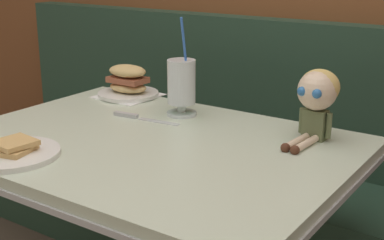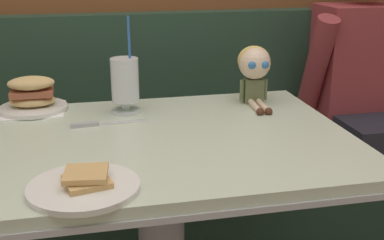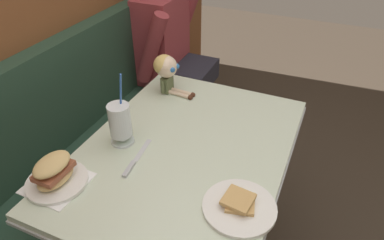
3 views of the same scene
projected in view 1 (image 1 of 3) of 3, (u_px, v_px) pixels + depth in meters
booth_bench at (252, 196)px, 2.15m from camera, size 2.60×0.48×1.00m
diner_table at (151, 205)px, 1.59m from camera, size 1.11×0.81×0.74m
toast_plate at (11, 152)px, 1.41m from camera, size 0.25×0.25×0.04m
milkshake_glass at (181, 84)px, 1.74m from camera, size 0.10×0.10×0.32m
sandwich_plate at (128, 84)px, 1.98m from camera, size 0.22×0.22×0.12m
butter_knife at (135, 117)px, 1.73m from camera, size 0.24×0.04×0.01m
seated_doll at (317, 94)px, 1.50m from camera, size 0.12×0.22×0.20m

